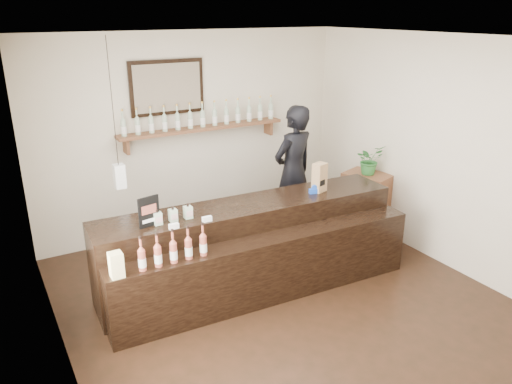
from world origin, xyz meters
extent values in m
plane|color=black|center=(0.00, 0.00, 0.00)|extent=(5.00, 5.00, 0.00)
plane|color=beige|center=(0.00, 2.50, 1.40)|extent=(4.50, 0.00, 4.50)
plane|color=beige|center=(-2.25, 0.00, 1.40)|extent=(0.00, 5.00, 5.00)
plane|color=beige|center=(2.25, 0.00, 1.40)|extent=(0.00, 5.00, 5.00)
plane|color=white|center=(0.00, 0.00, 2.80)|extent=(5.00, 5.00, 0.00)
cube|color=brown|center=(0.10, 2.37, 1.50)|extent=(2.40, 0.25, 0.04)
cube|color=brown|center=(-0.98, 2.40, 1.38)|extent=(0.04, 0.20, 0.20)
cube|color=brown|center=(1.18, 2.40, 1.38)|extent=(0.04, 0.20, 0.20)
cube|color=black|center=(-0.35, 2.47, 2.08)|extent=(1.02, 0.04, 0.72)
cube|color=#473B2E|center=(-0.35, 2.44, 2.08)|extent=(0.92, 0.01, 0.62)
cube|color=white|center=(-1.30, 1.60, 1.25)|extent=(0.12, 0.12, 0.28)
cylinder|color=black|center=(-1.30, 1.60, 2.09)|extent=(0.01, 0.01, 1.41)
cylinder|color=#ABC2A3|center=(-1.00, 2.37, 1.62)|extent=(0.07, 0.07, 0.20)
cone|color=#ABC2A3|center=(-1.00, 2.37, 1.75)|extent=(0.07, 0.07, 0.05)
cylinder|color=#ABC2A3|center=(-1.00, 2.37, 1.81)|extent=(0.02, 0.02, 0.07)
cylinder|color=gold|center=(-1.00, 2.37, 1.86)|extent=(0.03, 0.03, 0.02)
cylinder|color=white|center=(-1.00, 2.37, 1.60)|extent=(0.07, 0.07, 0.09)
cylinder|color=#ABC2A3|center=(-0.82, 2.37, 1.62)|extent=(0.07, 0.07, 0.20)
cone|color=#ABC2A3|center=(-0.82, 2.37, 1.75)|extent=(0.07, 0.07, 0.05)
cylinder|color=#ABC2A3|center=(-0.82, 2.37, 1.81)|extent=(0.02, 0.02, 0.07)
cylinder|color=gold|center=(-0.82, 2.37, 1.86)|extent=(0.03, 0.03, 0.02)
cylinder|color=white|center=(-0.82, 2.37, 1.60)|extent=(0.07, 0.07, 0.09)
cylinder|color=#ABC2A3|center=(-0.63, 2.37, 1.62)|extent=(0.07, 0.07, 0.20)
cone|color=#ABC2A3|center=(-0.63, 2.37, 1.75)|extent=(0.07, 0.07, 0.05)
cylinder|color=#ABC2A3|center=(-0.63, 2.37, 1.81)|extent=(0.02, 0.02, 0.07)
cylinder|color=gold|center=(-0.63, 2.37, 1.86)|extent=(0.03, 0.03, 0.02)
cylinder|color=white|center=(-0.63, 2.37, 1.60)|extent=(0.07, 0.07, 0.09)
cylinder|color=#ABC2A3|center=(-0.45, 2.37, 1.62)|extent=(0.07, 0.07, 0.20)
cone|color=#ABC2A3|center=(-0.45, 2.37, 1.75)|extent=(0.07, 0.07, 0.05)
cylinder|color=#ABC2A3|center=(-0.45, 2.37, 1.81)|extent=(0.02, 0.02, 0.07)
cylinder|color=gold|center=(-0.45, 2.37, 1.86)|extent=(0.03, 0.03, 0.02)
cylinder|color=white|center=(-0.45, 2.37, 1.60)|extent=(0.07, 0.07, 0.09)
cylinder|color=#ABC2A3|center=(-0.27, 2.37, 1.62)|extent=(0.07, 0.07, 0.20)
cone|color=#ABC2A3|center=(-0.27, 2.37, 1.75)|extent=(0.07, 0.07, 0.05)
cylinder|color=#ABC2A3|center=(-0.27, 2.37, 1.81)|extent=(0.02, 0.02, 0.07)
cylinder|color=gold|center=(-0.27, 2.37, 1.86)|extent=(0.03, 0.03, 0.02)
cylinder|color=white|center=(-0.27, 2.37, 1.60)|extent=(0.07, 0.07, 0.09)
cylinder|color=#ABC2A3|center=(-0.08, 2.37, 1.62)|extent=(0.07, 0.07, 0.20)
cone|color=#ABC2A3|center=(-0.08, 2.37, 1.75)|extent=(0.07, 0.07, 0.05)
cylinder|color=#ABC2A3|center=(-0.08, 2.37, 1.81)|extent=(0.02, 0.02, 0.07)
cylinder|color=gold|center=(-0.08, 2.37, 1.86)|extent=(0.03, 0.03, 0.02)
cylinder|color=white|center=(-0.08, 2.37, 1.60)|extent=(0.07, 0.07, 0.09)
cylinder|color=#ABC2A3|center=(0.10, 2.37, 1.62)|extent=(0.07, 0.07, 0.20)
cone|color=#ABC2A3|center=(0.10, 2.37, 1.75)|extent=(0.07, 0.07, 0.05)
cylinder|color=#ABC2A3|center=(0.10, 2.37, 1.81)|extent=(0.02, 0.02, 0.07)
cylinder|color=gold|center=(0.10, 2.37, 1.86)|extent=(0.03, 0.03, 0.02)
cylinder|color=white|center=(0.10, 2.37, 1.60)|extent=(0.07, 0.07, 0.09)
cylinder|color=#ABC2A3|center=(0.28, 2.37, 1.62)|extent=(0.07, 0.07, 0.20)
cone|color=#ABC2A3|center=(0.28, 2.37, 1.75)|extent=(0.07, 0.07, 0.05)
cylinder|color=#ABC2A3|center=(0.28, 2.37, 1.81)|extent=(0.02, 0.02, 0.07)
cylinder|color=gold|center=(0.28, 2.37, 1.86)|extent=(0.03, 0.03, 0.02)
cylinder|color=white|center=(0.28, 2.37, 1.60)|extent=(0.07, 0.07, 0.09)
cylinder|color=#ABC2A3|center=(0.47, 2.37, 1.62)|extent=(0.07, 0.07, 0.20)
cone|color=#ABC2A3|center=(0.47, 2.37, 1.75)|extent=(0.07, 0.07, 0.05)
cylinder|color=#ABC2A3|center=(0.47, 2.37, 1.81)|extent=(0.02, 0.02, 0.07)
cylinder|color=gold|center=(0.47, 2.37, 1.86)|extent=(0.03, 0.03, 0.02)
cylinder|color=white|center=(0.47, 2.37, 1.60)|extent=(0.07, 0.07, 0.09)
cylinder|color=#ABC2A3|center=(0.65, 2.37, 1.62)|extent=(0.07, 0.07, 0.20)
cone|color=#ABC2A3|center=(0.65, 2.37, 1.75)|extent=(0.07, 0.07, 0.05)
cylinder|color=#ABC2A3|center=(0.65, 2.37, 1.81)|extent=(0.02, 0.02, 0.07)
cylinder|color=gold|center=(0.65, 2.37, 1.86)|extent=(0.03, 0.03, 0.02)
cylinder|color=white|center=(0.65, 2.37, 1.60)|extent=(0.07, 0.07, 0.09)
cylinder|color=#ABC2A3|center=(0.83, 2.37, 1.62)|extent=(0.07, 0.07, 0.20)
cone|color=#ABC2A3|center=(0.83, 2.37, 1.75)|extent=(0.07, 0.07, 0.05)
cylinder|color=#ABC2A3|center=(0.83, 2.37, 1.81)|extent=(0.02, 0.02, 0.07)
cylinder|color=gold|center=(0.83, 2.37, 1.86)|extent=(0.03, 0.03, 0.02)
cylinder|color=white|center=(0.83, 2.37, 1.60)|extent=(0.07, 0.07, 0.09)
cylinder|color=#ABC2A3|center=(1.02, 2.37, 1.62)|extent=(0.07, 0.07, 0.20)
cone|color=#ABC2A3|center=(1.02, 2.37, 1.75)|extent=(0.07, 0.07, 0.05)
cylinder|color=#ABC2A3|center=(1.02, 2.37, 1.81)|extent=(0.02, 0.02, 0.07)
cylinder|color=gold|center=(1.02, 2.37, 1.86)|extent=(0.03, 0.03, 0.02)
cylinder|color=white|center=(1.02, 2.37, 1.60)|extent=(0.07, 0.07, 0.09)
cylinder|color=#ABC2A3|center=(1.20, 2.37, 1.62)|extent=(0.07, 0.07, 0.20)
cone|color=#ABC2A3|center=(1.20, 2.37, 1.75)|extent=(0.07, 0.07, 0.05)
cylinder|color=#ABC2A3|center=(1.20, 2.37, 1.81)|extent=(0.02, 0.02, 0.07)
cylinder|color=gold|center=(1.20, 2.37, 1.86)|extent=(0.03, 0.03, 0.02)
cylinder|color=white|center=(1.20, 2.37, 1.60)|extent=(0.07, 0.07, 0.09)
cube|color=black|center=(-0.10, 0.70, 0.49)|extent=(3.56, 0.79, 0.99)
cube|color=black|center=(-0.10, 0.23, 0.37)|extent=(3.54, 0.48, 0.75)
cube|color=white|center=(-1.09, 0.47, 1.01)|extent=(0.10, 0.04, 0.05)
cube|color=white|center=(-0.73, 0.47, 1.01)|extent=(0.10, 0.04, 0.05)
cube|color=#DECF87|center=(-1.74, 0.23, 0.81)|extent=(0.12, 0.12, 0.12)
cube|color=#DECF87|center=(-1.74, 0.23, 0.93)|extent=(0.12, 0.12, 0.12)
cube|color=#ABC2A3|center=(-1.19, 0.65, 1.05)|extent=(0.08, 0.08, 0.13)
cube|color=#CA9F9D|center=(-1.19, 0.60, 1.05)|extent=(0.07, 0.00, 0.06)
cylinder|color=black|center=(-1.19, 0.65, 1.14)|extent=(0.02, 0.02, 0.03)
cube|color=#ABC2A3|center=(-1.03, 0.65, 1.05)|extent=(0.08, 0.08, 0.13)
cube|color=#CA9F9D|center=(-1.03, 0.60, 1.05)|extent=(0.07, 0.00, 0.06)
cylinder|color=black|center=(-1.03, 0.65, 1.14)|extent=(0.02, 0.02, 0.03)
cube|color=#ABC2A3|center=(-0.86, 0.65, 1.05)|extent=(0.08, 0.08, 0.13)
cube|color=#CA9F9D|center=(-0.86, 0.60, 1.05)|extent=(0.07, 0.00, 0.06)
cylinder|color=black|center=(-0.86, 0.65, 1.14)|extent=(0.02, 0.02, 0.03)
cylinder|color=#A54938|center=(-1.50, 0.23, 0.85)|extent=(0.07, 0.07, 0.20)
cone|color=#A54938|center=(-1.50, 0.23, 0.98)|extent=(0.07, 0.07, 0.05)
cylinder|color=#A54938|center=(-1.50, 0.23, 1.04)|extent=(0.02, 0.02, 0.07)
cylinder|color=black|center=(-1.50, 0.23, 1.08)|extent=(0.03, 0.03, 0.02)
cylinder|color=white|center=(-1.50, 0.23, 0.83)|extent=(0.07, 0.07, 0.09)
cylinder|color=#A54938|center=(-1.35, 0.23, 0.85)|extent=(0.07, 0.07, 0.20)
cone|color=#A54938|center=(-1.35, 0.23, 0.98)|extent=(0.07, 0.07, 0.05)
cylinder|color=#A54938|center=(-1.35, 0.23, 1.04)|extent=(0.02, 0.02, 0.07)
cylinder|color=black|center=(-1.35, 0.23, 1.08)|extent=(0.03, 0.03, 0.02)
cylinder|color=white|center=(-1.35, 0.23, 0.83)|extent=(0.07, 0.07, 0.09)
cylinder|color=#A54938|center=(-1.19, 0.23, 0.85)|extent=(0.07, 0.07, 0.20)
cone|color=#A54938|center=(-1.19, 0.23, 0.98)|extent=(0.07, 0.07, 0.05)
cylinder|color=#A54938|center=(-1.19, 0.23, 1.04)|extent=(0.02, 0.02, 0.07)
cylinder|color=black|center=(-1.19, 0.23, 1.08)|extent=(0.03, 0.03, 0.02)
cylinder|color=white|center=(-1.19, 0.23, 0.83)|extent=(0.07, 0.07, 0.09)
cylinder|color=#A54938|center=(-1.04, 0.23, 0.85)|extent=(0.07, 0.07, 0.20)
cone|color=#A54938|center=(-1.04, 0.23, 0.98)|extent=(0.07, 0.07, 0.05)
cylinder|color=#A54938|center=(-1.04, 0.23, 1.04)|extent=(0.02, 0.02, 0.07)
cylinder|color=black|center=(-1.04, 0.23, 1.08)|extent=(0.03, 0.03, 0.02)
cylinder|color=white|center=(-1.04, 0.23, 0.83)|extent=(0.07, 0.07, 0.09)
cylinder|color=#A54938|center=(-0.88, 0.23, 0.85)|extent=(0.07, 0.07, 0.20)
cone|color=#A54938|center=(-0.88, 0.23, 0.98)|extent=(0.07, 0.07, 0.05)
cylinder|color=#A54938|center=(-0.88, 0.23, 1.04)|extent=(0.02, 0.02, 0.07)
cylinder|color=black|center=(-0.88, 0.23, 1.08)|extent=(0.03, 0.03, 0.02)
cylinder|color=white|center=(-0.88, 0.23, 0.83)|extent=(0.07, 0.07, 0.09)
cube|color=black|center=(-1.28, 0.65, 1.15)|extent=(0.23, 0.06, 0.32)
cube|color=brown|center=(-1.28, 0.64, 1.17)|extent=(0.16, 0.03, 0.09)
cube|color=white|center=(-1.28, 0.64, 1.06)|extent=(0.16, 0.03, 0.04)
cube|color=olive|center=(0.83, 0.63, 1.16)|extent=(0.19, 0.16, 0.35)
cube|color=black|center=(0.83, 0.57, 1.11)|extent=(0.10, 0.03, 0.07)
cube|color=#1A47B7|center=(0.73, 0.60, 1.02)|extent=(0.13, 0.07, 0.06)
cylinder|color=#1A47B7|center=(0.73, 0.60, 1.06)|extent=(0.07, 0.04, 0.07)
cube|color=brown|center=(2.00, 1.06, 0.45)|extent=(0.62, 0.73, 0.89)
imported|color=#2D7230|center=(2.00, 1.06, 1.10)|extent=(0.38, 0.33, 0.41)
imported|color=black|center=(1.07, 1.55, 1.05)|extent=(0.86, 0.66, 2.11)
camera|label=1|loc=(-2.64, -3.89, 3.05)|focal=35.00mm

